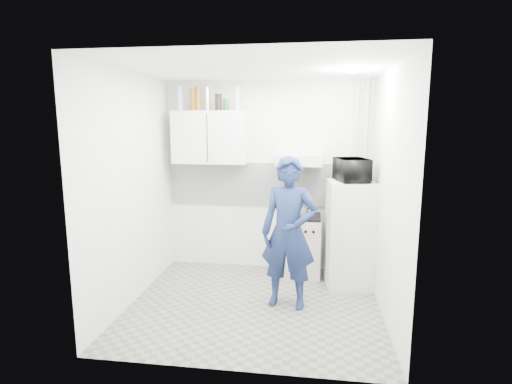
# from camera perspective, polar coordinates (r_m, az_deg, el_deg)

# --- Properties ---
(floor) EXTENTS (2.80, 2.80, 0.00)m
(floor) POSITION_cam_1_polar(r_m,az_deg,el_deg) (4.72, -0.24, -15.76)
(floor) COLOR slate
(floor) RESTS_ON ground
(ceiling) EXTENTS (2.80, 2.80, 0.00)m
(ceiling) POSITION_cam_1_polar(r_m,az_deg,el_deg) (4.30, -0.26, 17.31)
(ceiling) COLOR white
(ceiling) RESTS_ON wall_back
(wall_back) EXTENTS (2.80, 0.00, 2.80)m
(wall_back) POSITION_cam_1_polar(r_m,az_deg,el_deg) (5.55, 1.59, 2.16)
(wall_back) COLOR silver
(wall_back) RESTS_ON floor
(wall_left) EXTENTS (0.00, 2.60, 2.60)m
(wall_left) POSITION_cam_1_polar(r_m,az_deg,el_deg) (4.73, -17.29, 0.38)
(wall_left) COLOR silver
(wall_left) RESTS_ON floor
(wall_right) EXTENTS (0.00, 2.60, 2.60)m
(wall_right) POSITION_cam_1_polar(r_m,az_deg,el_deg) (4.35, 18.31, -0.46)
(wall_right) COLOR silver
(wall_right) RESTS_ON floor
(person) EXTENTS (0.67, 0.49, 1.69)m
(person) POSITION_cam_1_polar(r_m,az_deg,el_deg) (4.43, 4.69, -5.84)
(person) COLOR #18244B
(person) RESTS_ON floor
(stove) EXTENTS (0.50, 0.50, 0.79)m
(stove) POSITION_cam_1_polar(r_m,az_deg,el_deg) (5.47, 6.55, -7.72)
(stove) COLOR beige
(stove) RESTS_ON floor
(fridge) EXTENTS (0.61, 0.61, 1.34)m
(fridge) POSITION_cam_1_polar(r_m,az_deg,el_deg) (5.17, 13.19, -5.84)
(fridge) COLOR white
(fridge) RESTS_ON floor
(stove_top) EXTENTS (0.48, 0.48, 0.03)m
(stove_top) POSITION_cam_1_polar(r_m,az_deg,el_deg) (5.36, 6.64, -3.52)
(stove_top) COLOR black
(stove_top) RESTS_ON stove
(saucepan) EXTENTS (0.20, 0.20, 0.11)m
(saucepan) POSITION_cam_1_polar(r_m,az_deg,el_deg) (5.39, 6.49, -2.70)
(saucepan) COLOR silver
(saucepan) RESTS_ON stove_top
(microwave) EXTENTS (0.57, 0.45, 0.28)m
(microwave) POSITION_cam_1_polar(r_m,az_deg,el_deg) (5.01, 13.55, 3.09)
(microwave) COLOR black
(microwave) RESTS_ON fridge
(bottle_a) EXTENTS (0.07, 0.07, 0.32)m
(bottle_a) POSITION_cam_1_polar(r_m,az_deg,el_deg) (5.59, -10.84, 12.94)
(bottle_a) COLOR #B2B7BC
(bottle_a) RESTS_ON upper_cabinet
(bottle_b) EXTENTS (0.08, 0.08, 0.29)m
(bottle_b) POSITION_cam_1_polar(r_m,az_deg,el_deg) (5.53, -8.98, 12.88)
(bottle_b) COLOR brown
(bottle_b) RESTS_ON upper_cabinet
(bottle_c) EXTENTS (0.08, 0.08, 0.32)m
(bottle_c) POSITION_cam_1_polar(r_m,az_deg,el_deg) (5.52, -8.29, 13.04)
(bottle_c) COLOR brown
(bottle_c) RESTS_ON upper_cabinet
(bottle_d) EXTENTS (0.07, 0.07, 0.31)m
(bottle_d) POSITION_cam_1_polar(r_m,az_deg,el_deg) (5.48, -7.01, 13.04)
(bottle_d) COLOR silver
(bottle_d) RESTS_ON upper_cabinet
(canister_a) EXTENTS (0.09, 0.09, 0.22)m
(canister_a) POSITION_cam_1_polar(r_m,az_deg,el_deg) (5.44, -5.39, 12.63)
(canister_a) COLOR black
(canister_a) RESTS_ON upper_cabinet
(canister_b) EXTENTS (0.08, 0.08, 0.15)m
(canister_b) POSITION_cam_1_polar(r_m,az_deg,el_deg) (5.42, -4.28, 12.31)
(canister_b) COLOR #144C1E
(canister_b) RESTS_ON upper_cabinet
(bottle_e) EXTENTS (0.08, 0.08, 0.31)m
(bottle_e) POSITION_cam_1_polar(r_m,az_deg,el_deg) (5.39, -2.67, 13.16)
(bottle_e) COLOR #B2B7BC
(bottle_e) RESTS_ON upper_cabinet
(upper_cabinet) EXTENTS (1.00, 0.35, 0.70)m
(upper_cabinet) POSITION_cam_1_polar(r_m,az_deg,el_deg) (5.47, -6.50, 7.77)
(upper_cabinet) COLOR white
(upper_cabinet) RESTS_ON wall_back
(range_hood) EXTENTS (0.60, 0.50, 0.14)m
(range_hood) POSITION_cam_1_polar(r_m,az_deg,el_deg) (5.24, 6.21, 4.62)
(range_hood) COLOR beige
(range_hood) RESTS_ON wall_back
(backsplash) EXTENTS (2.74, 0.03, 0.60)m
(backsplash) POSITION_cam_1_polar(r_m,az_deg,el_deg) (5.55, 1.57, 1.12)
(backsplash) COLOR white
(backsplash) RESTS_ON wall_back
(pipe_a) EXTENTS (0.05, 0.05, 2.60)m
(pipe_a) POSITION_cam_1_polar(r_m,az_deg,el_deg) (5.48, 15.13, 1.73)
(pipe_a) COLOR beige
(pipe_a) RESTS_ON floor
(pipe_b) EXTENTS (0.04, 0.04, 2.60)m
(pipe_b) POSITION_cam_1_polar(r_m,az_deg,el_deg) (5.47, 13.88, 1.76)
(pipe_b) COLOR beige
(pipe_b) RESTS_ON floor
(ceiling_spot_fixture) EXTENTS (0.10, 0.10, 0.02)m
(ceiling_spot_fixture) POSITION_cam_1_polar(r_m,az_deg,el_deg) (4.47, 13.49, 16.38)
(ceiling_spot_fixture) COLOR white
(ceiling_spot_fixture) RESTS_ON ceiling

